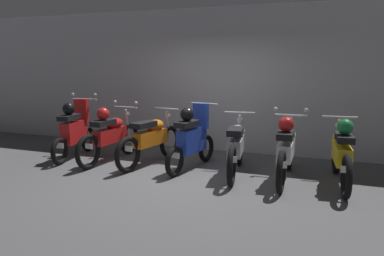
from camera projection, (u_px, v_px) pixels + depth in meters
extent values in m
plane|color=#4C4C4F|center=(179.00, 178.00, 6.28)|extent=(80.00, 80.00, 0.00)
cube|color=#ADADB2|center=(220.00, 80.00, 8.18)|extent=(16.00, 0.30, 3.09)
torus|color=black|center=(88.00, 139.00, 8.18)|extent=(0.17, 0.54, 0.53)
torus|color=black|center=(60.00, 151.00, 7.07)|extent=(0.17, 0.54, 0.53)
cube|color=red|center=(74.00, 132.00, 7.57)|extent=(0.33, 0.76, 0.44)
cube|color=red|center=(82.00, 110.00, 7.84)|extent=(0.30, 0.16, 0.48)
cube|color=black|center=(69.00, 117.00, 7.37)|extent=(0.32, 0.55, 0.10)
cylinder|color=#B7BABF|center=(84.00, 99.00, 7.94)|extent=(0.56, 0.12, 0.04)
sphere|color=#B7BABF|center=(73.00, 94.00, 7.97)|extent=(0.07, 0.07, 0.07)
sphere|color=#B7BABF|center=(95.00, 95.00, 7.87)|extent=(0.07, 0.07, 0.07)
cylinder|color=#B7BABF|center=(86.00, 121.00, 8.06)|extent=(0.08, 0.15, 0.85)
sphere|color=silver|center=(86.00, 106.00, 8.01)|extent=(0.12, 0.12, 0.12)
cube|color=white|center=(60.00, 146.00, 7.07)|extent=(0.16, 0.04, 0.10)
sphere|color=black|center=(69.00, 109.00, 7.34)|extent=(0.24, 0.24, 0.24)
torus|color=black|center=(129.00, 139.00, 7.90)|extent=(0.14, 0.65, 0.65)
torus|color=black|center=(88.00, 152.00, 6.74)|extent=(0.14, 0.65, 0.65)
cube|color=red|center=(110.00, 135.00, 7.29)|extent=(0.28, 0.85, 0.28)
ellipsoid|color=red|center=(114.00, 123.00, 7.39)|extent=(0.29, 0.46, 0.22)
cube|color=black|center=(103.00, 123.00, 7.08)|extent=(0.28, 0.54, 0.10)
cylinder|color=#B7BABF|center=(125.00, 107.00, 7.69)|extent=(0.56, 0.08, 0.04)
sphere|color=#B7BABF|center=(115.00, 102.00, 7.78)|extent=(0.07, 0.07, 0.07)
sphere|color=#B7BABF|center=(136.00, 103.00, 7.56)|extent=(0.07, 0.07, 0.07)
cylinder|color=#B7BABF|center=(127.00, 125.00, 7.80)|extent=(0.07, 0.16, 0.65)
sphere|color=silver|center=(127.00, 114.00, 7.76)|extent=(0.12, 0.12, 0.12)
cube|color=white|center=(89.00, 146.00, 6.75)|extent=(0.16, 0.02, 0.10)
sphere|color=red|center=(103.00, 114.00, 7.05)|extent=(0.24, 0.24, 0.24)
torus|color=black|center=(170.00, 142.00, 7.64)|extent=(0.21, 0.66, 0.65)
torus|color=black|center=(128.00, 155.00, 6.55)|extent=(0.21, 0.66, 0.65)
cube|color=orange|center=(150.00, 138.00, 7.06)|extent=(0.37, 0.86, 0.28)
ellipsoid|color=orange|center=(155.00, 125.00, 7.16)|extent=(0.34, 0.48, 0.22)
cube|color=black|center=(144.00, 125.00, 6.86)|extent=(0.33, 0.55, 0.10)
cylinder|color=#B7BABF|center=(166.00, 109.00, 7.44)|extent=(0.56, 0.14, 0.04)
cylinder|color=#B7BABF|center=(168.00, 127.00, 7.54)|extent=(0.08, 0.17, 0.65)
sphere|color=silver|center=(168.00, 116.00, 7.51)|extent=(0.12, 0.12, 0.12)
cube|color=white|center=(129.00, 149.00, 6.55)|extent=(0.16, 0.04, 0.10)
torus|color=black|center=(206.00, 148.00, 7.29)|extent=(0.17, 0.54, 0.53)
torus|color=black|center=(175.00, 162.00, 6.31)|extent=(0.17, 0.54, 0.53)
cube|color=#1E389E|center=(192.00, 140.00, 6.75)|extent=(0.34, 0.76, 0.44)
cube|color=#1E389E|center=(201.00, 116.00, 6.98)|extent=(0.30, 0.16, 0.48)
cube|color=black|center=(187.00, 124.00, 6.56)|extent=(0.32, 0.55, 0.10)
cylinder|color=#B7BABF|center=(204.00, 104.00, 7.06)|extent=(0.56, 0.13, 0.04)
cylinder|color=#B7BABF|center=(205.00, 128.00, 7.18)|extent=(0.08, 0.15, 0.85)
sphere|color=silver|center=(205.00, 111.00, 7.12)|extent=(0.12, 0.12, 0.12)
cube|color=white|center=(175.00, 156.00, 6.31)|extent=(0.16, 0.04, 0.10)
sphere|color=black|center=(187.00, 114.00, 6.53)|extent=(0.24, 0.24, 0.24)
torus|color=black|center=(239.00, 148.00, 7.06)|extent=(0.18, 0.66, 0.65)
torus|color=black|center=(232.00, 166.00, 5.81)|extent=(0.18, 0.66, 0.65)
cube|color=#9EA0A8|center=(236.00, 145.00, 6.40)|extent=(0.34, 0.85, 0.28)
ellipsoid|color=#9EA0A8|center=(237.00, 131.00, 6.51)|extent=(0.32, 0.47, 0.22)
cube|color=black|center=(235.00, 131.00, 6.18)|extent=(0.31, 0.55, 0.10)
cylinder|color=#B7BABF|center=(240.00, 113.00, 6.84)|extent=(0.56, 0.12, 0.04)
cylinder|color=#B7BABF|center=(240.00, 132.00, 6.95)|extent=(0.08, 0.17, 0.65)
sphere|color=silver|center=(240.00, 120.00, 6.92)|extent=(0.12, 0.12, 0.12)
cube|color=white|center=(232.00, 159.00, 5.82)|extent=(0.16, 0.03, 0.10)
torus|color=black|center=(289.00, 152.00, 6.71)|extent=(0.10, 0.65, 0.65)
torus|color=black|center=(281.00, 172.00, 5.50)|extent=(0.10, 0.65, 0.65)
cube|color=silver|center=(286.00, 150.00, 6.07)|extent=(0.23, 0.84, 0.28)
ellipsoid|color=silver|center=(288.00, 135.00, 6.18)|extent=(0.27, 0.44, 0.22)
cube|color=black|center=(286.00, 135.00, 5.86)|extent=(0.25, 0.52, 0.10)
cylinder|color=#B7BABF|center=(291.00, 115.00, 6.50)|extent=(0.56, 0.05, 0.04)
sphere|color=#B7BABF|center=(276.00, 109.00, 6.56)|extent=(0.07, 0.07, 0.07)
sphere|color=#B7BABF|center=(306.00, 110.00, 6.39)|extent=(0.07, 0.07, 0.07)
cylinder|color=#B7BABF|center=(290.00, 135.00, 6.61)|extent=(0.06, 0.16, 0.65)
sphere|color=silver|center=(290.00, 123.00, 6.57)|extent=(0.12, 0.12, 0.12)
cube|color=white|center=(282.00, 165.00, 5.51)|extent=(0.16, 0.01, 0.10)
sphere|color=red|center=(286.00, 124.00, 5.83)|extent=(0.24, 0.24, 0.24)
torus|color=black|center=(336.00, 155.00, 6.49)|extent=(0.15, 0.66, 0.65)
torus|color=black|center=(346.00, 177.00, 5.25)|extent=(0.15, 0.66, 0.65)
cube|color=gold|center=(342.00, 153.00, 5.84)|extent=(0.30, 0.85, 0.28)
ellipsoid|color=gold|center=(341.00, 138.00, 5.95)|extent=(0.30, 0.46, 0.22)
cube|color=black|center=(344.00, 138.00, 5.62)|extent=(0.29, 0.54, 0.10)
cylinder|color=#B7BABF|center=(340.00, 117.00, 6.27)|extent=(0.56, 0.09, 0.04)
cylinder|color=#B7BABF|center=(338.00, 138.00, 6.39)|extent=(0.07, 0.16, 0.65)
sphere|color=silver|center=(339.00, 125.00, 6.35)|extent=(0.12, 0.12, 0.12)
cube|color=white|center=(347.00, 170.00, 5.26)|extent=(0.16, 0.03, 0.10)
sphere|color=#197238|center=(345.00, 127.00, 5.59)|extent=(0.24, 0.24, 0.24)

